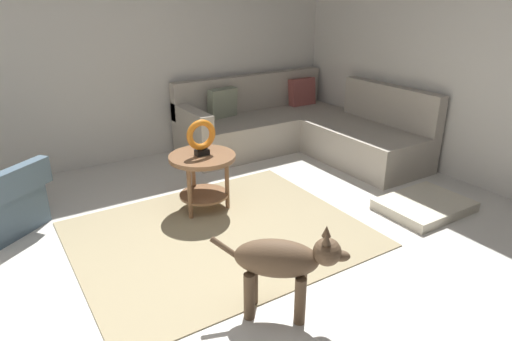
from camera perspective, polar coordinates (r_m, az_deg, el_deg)
name	(u,v)px	position (r m, az deg, el deg)	size (l,w,h in m)	color
ground_plane	(248,289)	(3.26, -1.06, -14.86)	(6.00, 6.00, 0.10)	silver
wall_back	(108,44)	(5.38, -18.35, 15.02)	(6.00, 0.12, 2.70)	silver
area_rug	(220,234)	(3.81, -4.67, -8.06)	(2.30, 1.90, 0.01)	tan
sectional_couch	(299,129)	(5.64, 5.46, 5.27)	(2.20, 2.25, 0.88)	#B2A899
side_table	(203,168)	(4.07, -6.81, 0.35)	(0.60, 0.60, 0.54)	brown
torus_sculpture	(201,137)	(3.97, -7.00, 4.31)	(0.28, 0.08, 0.33)	black
dog_bed_mat	(424,205)	(4.46, 20.66, -4.17)	(0.80, 0.60, 0.09)	beige
dog	(283,263)	(2.77, 3.51, -11.62)	(0.68, 0.59, 0.63)	brown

